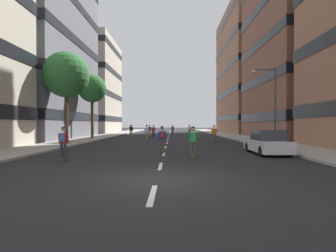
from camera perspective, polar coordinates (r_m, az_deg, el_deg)
ground_plane at (r=41.05m, az=0.13°, el=-2.21°), size 189.79×189.79×0.00m
sidewalk_left at (r=46.15m, az=-11.99°, el=-1.84°), size 3.94×86.99×0.14m
sidewalk_right at (r=45.93m, az=12.44°, el=-1.85°), size 3.94×86.99×0.14m
lane_markings at (r=42.42m, az=0.15°, el=-2.12°), size 0.16×72.20×0.01m
building_left_mid at (r=41.26m, az=-26.48°, el=14.75°), size 12.31×18.92×24.09m
building_left_far at (r=61.21m, az=-16.72°, el=7.91°), size 12.31×16.52×19.55m
building_right_mid at (r=42.06m, az=26.88°, el=20.54°), size 12.31×17.34×32.60m
building_right_far at (r=61.37m, az=17.52°, el=10.75°), size 12.31×23.36×25.62m
parked_car_near at (r=18.48m, az=19.95°, el=-3.35°), size 1.82×4.40×1.52m
street_tree_near at (r=36.64m, az=-15.54°, el=7.44°), size 3.56×3.56×8.08m
street_tree_mid at (r=28.66m, az=-20.45°, el=9.92°), size 4.41×4.41×8.74m
streetlamp_right at (r=25.06m, az=20.65°, el=5.51°), size 2.13×0.30×6.50m
skater_0 at (r=28.26m, az=9.61°, el=-1.44°), size 0.54×0.91×1.78m
skater_1 at (r=18.09m, az=-1.23°, el=-2.40°), size 0.56×0.92×1.78m
skater_2 at (r=15.38m, az=-21.01°, el=-2.94°), size 0.55×0.92×1.78m
skater_3 at (r=15.60m, az=5.26°, el=-2.98°), size 0.53×0.90×1.78m
skater_4 at (r=42.86m, az=-7.62°, el=-0.79°), size 0.57×0.92×1.78m
skater_5 at (r=38.54m, az=-3.06°, el=-0.92°), size 0.55×0.91×1.78m
skater_6 at (r=49.37m, az=-7.83°, el=-0.62°), size 0.56×0.92×1.78m
skater_7 at (r=33.95m, az=-4.47°, el=-1.11°), size 0.54×0.91×1.78m
skater_8 at (r=40.94m, az=4.50°, el=-0.80°), size 0.54×0.91×1.78m
skater_9 at (r=46.59m, az=0.96°, el=-0.65°), size 0.54×0.91×1.78m
skater_10 at (r=43.77m, az=-3.87°, el=-0.76°), size 0.53×0.90×1.78m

